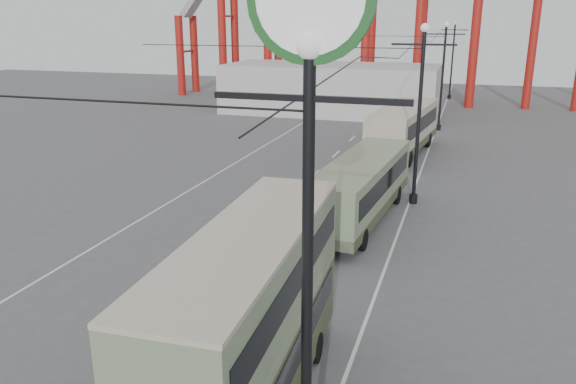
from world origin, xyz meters
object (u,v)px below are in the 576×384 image
(double_decker_bus, at_px, (252,315))
(single_decker_cream, at_px, (404,128))
(single_decker_green, at_px, (361,187))
(pedestrian, at_px, (306,253))
(lamp_post_near, at_px, (309,126))

(double_decker_bus, bearing_deg, single_decker_cream, 87.39)
(double_decker_bus, height_order, single_decker_cream, double_decker_bus)
(single_decker_green, xyz_separation_m, single_decker_cream, (0.27, 15.07, 0.23))
(double_decker_bus, xyz_separation_m, pedestrian, (-0.95, 8.03, -1.81))
(double_decker_bus, xyz_separation_m, single_decker_cream, (0.15, 29.89, -0.77))
(lamp_post_near, distance_m, single_decker_cream, 33.11)
(lamp_post_near, bearing_deg, double_decker_bus, 128.76)
(lamp_post_near, bearing_deg, single_decker_cream, 93.44)
(single_decker_cream, xyz_separation_m, pedestrian, (-1.10, -21.87, -1.04))
(pedestrian, bearing_deg, double_decker_bus, 89.31)
(single_decker_green, relative_size, single_decker_cream, 0.96)
(double_decker_bus, relative_size, single_decker_cream, 0.80)
(single_decker_green, distance_m, single_decker_cream, 15.08)
(lamp_post_near, height_order, single_decker_green, lamp_post_near)
(pedestrian, bearing_deg, lamp_post_near, 98.58)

